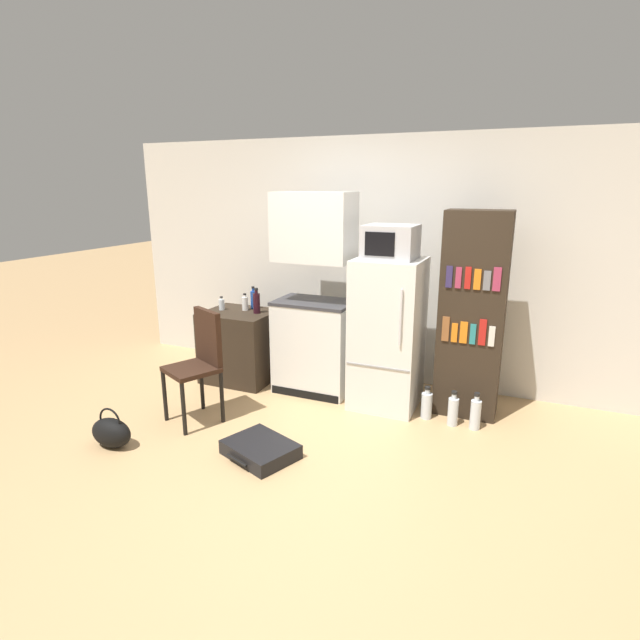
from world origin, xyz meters
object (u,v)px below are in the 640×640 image
(side_table, at_px, (240,346))
(bottle_wine_dark, at_px, (257,303))
(refrigerator, at_px, (388,334))
(chair, at_px, (200,356))
(bottle_blue_soda, at_px, (253,299))
(kitchen_hutch, at_px, (314,304))
(bookshelf, at_px, (472,316))
(microwave, at_px, (391,242))
(water_bottle_front, at_px, (453,411))
(water_bottle_middle, at_px, (475,414))
(bottle_clear_short, at_px, (222,304))
(suitcase_large_flat, at_px, (260,449))
(handbag, at_px, (111,432))
(water_bottle_back, at_px, (427,405))
(bottle_milk_white, at_px, (245,303))

(side_table, xyz_separation_m, bottle_wine_dark, (0.21, 0.02, 0.49))
(refrigerator, distance_m, chair, 1.71)
(bottle_blue_soda, bearing_deg, chair, -83.87)
(kitchen_hutch, relative_size, bottle_wine_dark, 7.48)
(bookshelf, height_order, bottle_wine_dark, bookshelf)
(kitchen_hutch, height_order, microwave, kitchen_hutch)
(microwave, xyz_separation_m, water_bottle_front, (0.67, -0.20, -1.42))
(kitchen_hutch, bearing_deg, water_bottle_middle, -8.77)
(side_table, bearing_deg, bottle_clear_short, -179.47)
(bottle_blue_soda, bearing_deg, kitchen_hutch, -9.85)
(suitcase_large_flat, bearing_deg, bottle_wine_dark, 141.76)
(handbag, bearing_deg, water_bottle_middle, 28.95)
(bookshelf, bearing_deg, refrigerator, -170.24)
(bookshelf, height_order, handbag, bookshelf)
(chair, bearing_deg, microwave, 59.22)
(chair, bearing_deg, refrigerator, 59.25)
(microwave, height_order, water_bottle_middle, microwave)
(kitchen_hutch, bearing_deg, handbag, -120.84)
(bottle_wine_dark, height_order, water_bottle_back, bottle_wine_dark)
(bottle_blue_soda, distance_m, bottle_wine_dark, 0.21)
(bottle_clear_short, distance_m, water_bottle_front, 2.59)
(bottle_blue_soda, height_order, water_bottle_back, bottle_blue_soda)
(bottle_blue_soda, xyz_separation_m, chair, (0.12, -1.13, -0.27))
(water_bottle_back, bearing_deg, bookshelf, 43.18)
(microwave, xyz_separation_m, bookshelf, (0.73, 0.13, -0.63))
(bottle_milk_white, bearing_deg, water_bottle_front, -7.16)
(bottle_milk_white, xyz_separation_m, suitcase_large_flat, (0.96, -1.40, -0.78))
(kitchen_hutch, xyz_separation_m, water_bottle_back, (1.20, -0.21, -0.78))
(bottle_wine_dark, xyz_separation_m, water_bottle_back, (1.84, -0.18, -0.74))
(bottle_wine_dark, bearing_deg, water_bottle_back, -5.61)
(kitchen_hutch, distance_m, suitcase_large_flat, 1.62)
(bookshelf, relative_size, bottle_wine_dark, 6.94)
(kitchen_hutch, xyz_separation_m, bottle_clear_short, (-1.05, -0.05, -0.09))
(bookshelf, relative_size, handbag, 5.11)
(bottle_clear_short, bearing_deg, water_bottle_back, -3.91)
(microwave, bearing_deg, bottle_milk_white, 176.98)
(handbag, height_order, water_bottle_front, handbag)
(side_table, relative_size, water_bottle_back, 2.49)
(water_bottle_front, bearing_deg, refrigerator, 163.26)
(kitchen_hutch, bearing_deg, bottle_clear_short, -177.11)
(microwave, distance_m, water_bottle_middle, 1.66)
(chair, bearing_deg, bookshelf, 52.08)
(kitchen_hutch, distance_m, bottle_wine_dark, 0.64)
(refrigerator, relative_size, microwave, 3.12)
(bottle_milk_white, height_order, suitcase_large_flat, bottle_milk_white)
(handbag, bearing_deg, water_bottle_front, 30.75)
(bottle_milk_white, distance_m, chair, 1.07)
(microwave, bearing_deg, kitchen_hutch, 176.07)
(bookshelf, height_order, bottle_milk_white, bookshelf)
(bottle_milk_white, relative_size, chair, 0.18)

